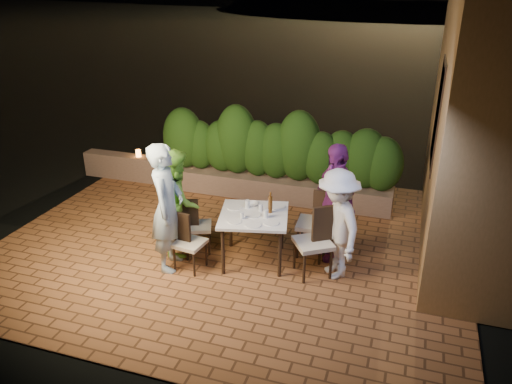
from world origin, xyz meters
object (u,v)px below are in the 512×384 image
at_px(dining_table, 254,238).
at_px(parapet_lamp, 138,153).
at_px(chair_left_front, 190,242).
at_px(diner_green, 178,201).
at_px(chair_left_back, 198,225).
at_px(diner_purple, 335,202).
at_px(diner_blue, 167,208).
at_px(chair_right_back, 314,222).
at_px(beer_bottle, 270,202).
at_px(bowl, 252,204).
at_px(diner_white, 337,224).
at_px(chair_right_front, 313,241).

distance_m(dining_table, parapet_lamp, 3.92).
distance_m(chair_left_front, diner_green, 0.71).
height_order(chair_left_back, diner_purple, diner_purple).
bearing_deg(chair_left_back, chair_left_front, -99.98).
bearing_deg(diner_blue, chair_right_back, -74.14).
bearing_deg(beer_bottle, bowl, 156.38).
bearing_deg(diner_purple, diner_blue, -100.86).
distance_m(diner_green, diner_purple, 2.28).
bearing_deg(diner_white, parapet_lamp, -151.64).
height_order(chair_left_front, diner_white, diner_white).
distance_m(chair_left_front, diner_white, 2.05).
distance_m(beer_bottle, parapet_lamp, 4.02).
height_order(diner_white, diner_purple, diner_purple).
bearing_deg(bowl, diner_white, -11.78).
height_order(chair_left_front, diner_green, diner_green).
relative_size(dining_table, diner_green, 0.60).
distance_m(diner_blue, diner_purple, 2.36).
relative_size(chair_left_front, diner_blue, 0.46).
height_order(beer_bottle, chair_right_front, beer_bottle).
distance_m(chair_left_front, diner_blue, 0.58).
xyz_separation_m(beer_bottle, chair_right_back, (0.56, 0.35, -0.39)).
height_order(dining_table, chair_left_front, chair_left_front).
height_order(beer_bottle, diner_white, diner_white).
distance_m(dining_table, chair_left_front, 0.92).
height_order(chair_left_front, parapet_lamp, chair_left_front).
distance_m(beer_bottle, diner_blue, 1.43).
xyz_separation_m(dining_table, parapet_lamp, (-3.19, 2.27, 0.20)).
distance_m(bowl, diner_blue, 1.24).
bearing_deg(diner_purple, chair_right_back, -120.37).
bearing_deg(chair_right_front, diner_blue, -21.71).
xyz_separation_m(chair_right_back, diner_blue, (-1.85, -0.98, 0.41)).
bearing_deg(diner_purple, beer_bottle, -101.99).
distance_m(beer_bottle, diner_purple, 0.93).
relative_size(diner_green, parapet_lamp, 11.34).
bearing_deg(chair_left_back, diner_green, 167.91).
bearing_deg(chair_right_back, diner_blue, 24.85).
height_order(diner_green, parapet_lamp, diner_green).
height_order(diner_blue, diner_green, diner_blue).
bearing_deg(beer_bottle, chair_left_back, -175.15).
height_order(chair_left_back, diner_white, diner_white).
bearing_deg(chair_left_front, diner_green, 136.98).
bearing_deg(diner_blue, bowl, -63.26).
bearing_deg(chair_left_back, chair_right_front, -24.97).
relative_size(dining_table, chair_left_front, 1.12).
distance_m(chair_left_back, diner_green, 0.47).
bearing_deg(diner_purple, dining_table, -100.45).
bearing_deg(dining_table, bowl, 114.79).
xyz_separation_m(dining_table, chair_left_front, (-0.79, -0.48, 0.05)).
xyz_separation_m(chair_left_back, chair_right_front, (1.77, -0.11, 0.09)).
xyz_separation_m(diner_green, parapet_lamp, (-2.02, 2.28, -0.22)).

